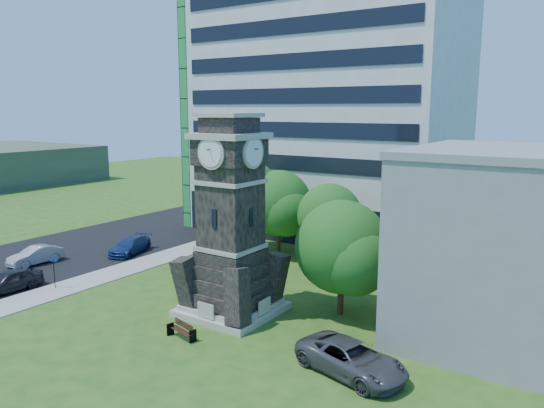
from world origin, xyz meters
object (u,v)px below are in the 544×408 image
Objects in this scene: street_sign at (54,270)px; car_street_south at (9,281)px; car_east_lot at (351,359)px; car_street_north at (130,246)px; car_street_mid at (35,255)px; clock_tower at (231,229)px; park_bench at (182,330)px.

car_street_south is at bearing -155.01° from street_sign.
street_sign is (-22.49, -0.56, 0.59)m from car_east_lot.
car_street_north is 0.84× the size of car_east_lot.
street_sign is (6.79, -2.84, 0.66)m from car_street_mid.
clock_tower is 16.78m from car_street_south.
street_sign is at bearing -164.75° from clock_tower.
street_sign is (-13.03, 0.98, 0.89)m from park_bench.
clock_tower is 20.27m from car_street_mid.
clock_tower is 6.58m from park_bench.
clock_tower is 2.60× the size of car_street_north.
park_bench is (-9.46, -1.53, -0.29)m from car_east_lot.
car_street_north is (3.95, 6.43, -0.03)m from car_street_mid.
car_street_south reaches higher than car_street_mid.
street_sign is at bearing -20.29° from car_street_mid.
clock_tower is 17.42m from car_street_north.
car_street_mid is 7.39m from street_sign.
car_street_south is at bearing -102.39° from car_street_north.
car_street_north is (-0.62, 11.27, -0.07)m from car_street_south.
park_bench is (0.07, -4.51, -4.79)m from clock_tower.
car_street_south is 2.01× the size of street_sign.
car_street_mid is 0.77× the size of car_east_lot.
car_street_south is 11.28m from car_street_north.
car_street_north is 26.79m from car_east_lot.
car_street_mid is 1.97× the size of street_sign.
car_street_south is 15.29m from park_bench.
park_bench is (19.81, -3.82, -0.23)m from car_street_mid.
clock_tower reaches higher than car_east_lot.
clock_tower is at bearing 4.42° from car_street_mid.
car_street_south is 0.79× the size of car_east_lot.
car_street_south is at bearing 110.04° from car_east_lot.
car_street_north is at bearing 60.85° from car_street_mid.
clock_tower reaches higher than park_bench.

